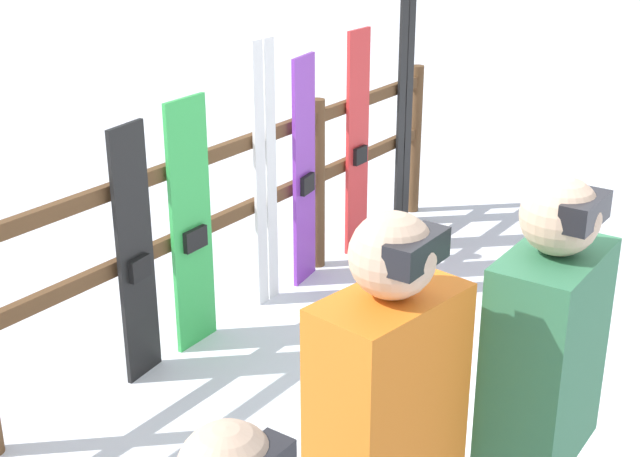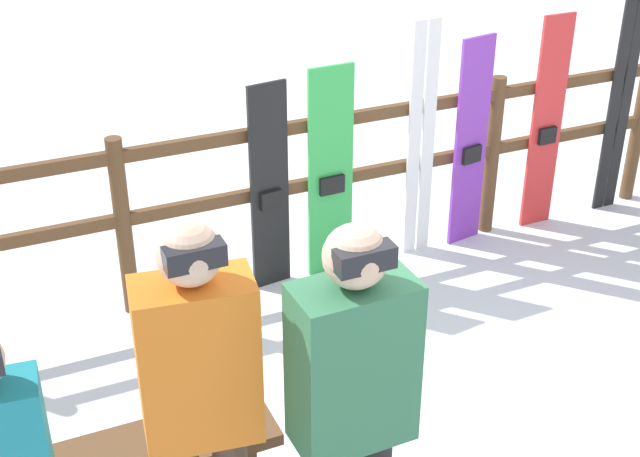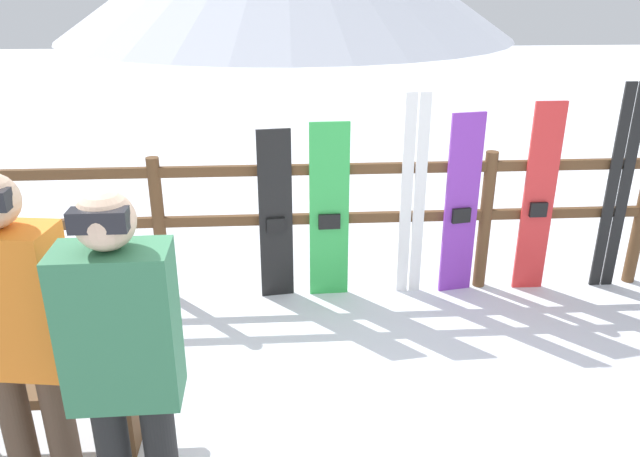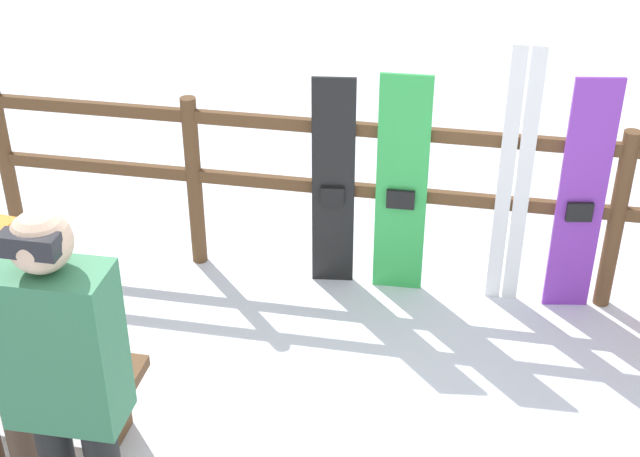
{
  "view_description": "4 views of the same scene",
  "coord_description": "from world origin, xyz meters",
  "px_view_note": "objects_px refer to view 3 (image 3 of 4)",
  "views": [
    {
      "loc": [
        -3.29,
        -1.31,
        2.53
      ],
      "look_at": [
        -0.05,
        0.97,
        0.95
      ],
      "focal_mm": 50.0,
      "sensor_mm": 36.0,
      "label": 1
    },
    {
      "loc": [
        -2.14,
        -2.83,
        3.15
      ],
      "look_at": [
        -0.36,
        1.18,
        0.76
      ],
      "focal_mm": 50.0,
      "sensor_mm": 36.0,
      "label": 2
    },
    {
      "loc": [
        -0.33,
        -2.68,
        2.48
      ],
      "look_at": [
        -0.1,
        0.99,
        0.96
      ],
      "focal_mm": 35.0,
      "sensor_mm": 36.0,
      "label": 3
    },
    {
      "loc": [
        0.47,
        -2.91,
        3.21
      ],
      "look_at": [
        -0.29,
        0.94,
        0.94
      ],
      "focal_mm": 50.0,
      "sensor_mm": 36.0,
      "label": 4
    }
  ],
  "objects_px": {
    "snowboard_purple": "(461,206)",
    "bench": "(40,397)",
    "ski_pair_black": "(618,189)",
    "person_plaid_green": "(125,362)",
    "snowboard_black_stripe": "(276,217)",
    "ski_pair_white": "(413,197)",
    "snowboard_green": "(329,212)",
    "person_orange": "(19,333)",
    "snowboard_red": "(538,200)"
  },
  "relations": [
    {
      "from": "snowboard_black_stripe",
      "to": "ski_pair_black",
      "type": "bearing_deg",
      "value": 0.07
    },
    {
      "from": "snowboard_purple",
      "to": "ski_pair_black",
      "type": "xyz_separation_m",
      "value": [
        1.27,
        0.0,
        0.11
      ]
    },
    {
      "from": "bench",
      "to": "ski_pair_white",
      "type": "relative_size",
      "value": 0.77
    },
    {
      "from": "ski_pair_white",
      "to": "bench",
      "type": "bearing_deg",
      "value": -144.6
    },
    {
      "from": "snowboard_black_stripe",
      "to": "snowboard_green",
      "type": "xyz_separation_m",
      "value": [
        0.42,
        0.0,
        0.02
      ]
    },
    {
      "from": "bench",
      "to": "person_orange",
      "type": "relative_size",
      "value": 0.73
    },
    {
      "from": "ski_pair_black",
      "to": "person_orange",
      "type": "bearing_deg",
      "value": -150.55
    },
    {
      "from": "snowboard_red",
      "to": "ski_pair_black",
      "type": "distance_m",
      "value": 0.65
    },
    {
      "from": "person_plaid_green",
      "to": "snowboard_green",
      "type": "bearing_deg",
      "value": 67.2
    },
    {
      "from": "ski_pair_white",
      "to": "snowboard_purple",
      "type": "bearing_deg",
      "value": -0.5
    },
    {
      "from": "ski_pair_black",
      "to": "snowboard_purple",
      "type": "bearing_deg",
      "value": -179.85
    },
    {
      "from": "bench",
      "to": "person_plaid_green",
      "type": "distance_m",
      "value": 1.23
    },
    {
      "from": "bench",
      "to": "snowboard_purple",
      "type": "bearing_deg",
      "value": 31.32
    },
    {
      "from": "bench",
      "to": "snowboard_black_stripe",
      "type": "distance_m",
      "value": 2.16
    },
    {
      "from": "snowboard_purple",
      "to": "snowboard_red",
      "type": "height_order",
      "value": "snowboard_red"
    },
    {
      "from": "bench",
      "to": "snowboard_purple",
      "type": "relative_size",
      "value": 0.85
    },
    {
      "from": "snowboard_purple",
      "to": "snowboard_red",
      "type": "bearing_deg",
      "value": 0.01
    },
    {
      "from": "bench",
      "to": "person_plaid_green",
      "type": "relative_size",
      "value": 0.73
    },
    {
      "from": "bench",
      "to": "snowboard_purple",
      "type": "xyz_separation_m",
      "value": [
        2.77,
        1.69,
        0.42
      ]
    },
    {
      "from": "snowboard_black_stripe",
      "to": "ski_pair_white",
      "type": "distance_m",
      "value": 1.09
    },
    {
      "from": "person_plaid_green",
      "to": "snowboard_black_stripe",
      "type": "relative_size",
      "value": 1.26
    },
    {
      "from": "snowboard_black_stripe",
      "to": "snowboard_red",
      "type": "distance_m",
      "value": 2.11
    },
    {
      "from": "ski_pair_black",
      "to": "person_plaid_green",
      "type": "bearing_deg",
      "value": -144.11
    },
    {
      "from": "snowboard_green",
      "to": "snowboard_purple",
      "type": "height_order",
      "value": "snowboard_purple"
    },
    {
      "from": "snowboard_black_stripe",
      "to": "ski_pair_white",
      "type": "relative_size",
      "value": 0.84
    },
    {
      "from": "bench",
      "to": "snowboard_purple",
      "type": "height_order",
      "value": "snowboard_purple"
    },
    {
      "from": "snowboard_purple",
      "to": "bench",
      "type": "bearing_deg",
      "value": -148.68
    },
    {
      "from": "bench",
      "to": "ski_pair_white",
      "type": "bearing_deg",
      "value": 35.4
    },
    {
      "from": "snowboard_purple",
      "to": "ski_pair_black",
      "type": "relative_size",
      "value": 0.87
    },
    {
      "from": "person_orange",
      "to": "ski_pair_black",
      "type": "relative_size",
      "value": 1.02
    },
    {
      "from": "snowboard_green",
      "to": "snowboard_purple",
      "type": "distance_m",
      "value": 1.06
    },
    {
      "from": "ski_pair_black",
      "to": "snowboard_red",
      "type": "bearing_deg",
      "value": -179.7
    },
    {
      "from": "person_plaid_green",
      "to": "snowboard_red",
      "type": "bearing_deg",
      "value": 41.85
    },
    {
      "from": "bench",
      "to": "ski_pair_black",
      "type": "xyz_separation_m",
      "value": [
        4.05,
        1.69,
        0.54
      ]
    },
    {
      "from": "snowboard_black_stripe",
      "to": "person_orange",
      "type": "bearing_deg",
      "value": -116.87
    },
    {
      "from": "person_plaid_green",
      "to": "person_orange",
      "type": "xyz_separation_m",
      "value": [
        -0.51,
        0.25,
        0.0
      ]
    },
    {
      "from": "ski_pair_white",
      "to": "ski_pair_black",
      "type": "height_order",
      "value": "ski_pair_black"
    },
    {
      "from": "snowboard_green",
      "to": "person_orange",
      "type": "bearing_deg",
      "value": -125.04
    },
    {
      "from": "person_orange",
      "to": "ski_pair_white",
      "type": "relative_size",
      "value": 1.06
    },
    {
      "from": "person_plaid_green",
      "to": "person_orange",
      "type": "relative_size",
      "value": 1.0
    },
    {
      "from": "person_plaid_green",
      "to": "ski_pair_white",
      "type": "height_order",
      "value": "person_plaid_green"
    },
    {
      "from": "snowboard_green",
      "to": "ski_pair_white",
      "type": "height_order",
      "value": "ski_pair_white"
    },
    {
      "from": "snowboard_black_stripe",
      "to": "ski_pair_black",
      "type": "distance_m",
      "value": 2.76
    },
    {
      "from": "person_plaid_green",
      "to": "snowboard_green",
      "type": "distance_m",
      "value": 2.64
    },
    {
      "from": "snowboard_green",
      "to": "person_plaid_green",
      "type": "bearing_deg",
      "value": -112.8
    },
    {
      "from": "person_orange",
      "to": "snowboard_purple",
      "type": "relative_size",
      "value": 1.17
    },
    {
      "from": "snowboard_purple",
      "to": "snowboard_red",
      "type": "relative_size",
      "value": 0.95
    },
    {
      "from": "snowboard_black_stripe",
      "to": "snowboard_red",
      "type": "relative_size",
      "value": 0.88
    },
    {
      "from": "snowboard_black_stripe",
      "to": "snowboard_purple",
      "type": "distance_m",
      "value": 1.48
    },
    {
      "from": "bench",
      "to": "snowboard_green",
      "type": "distance_m",
      "value": 2.44
    }
  ]
}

